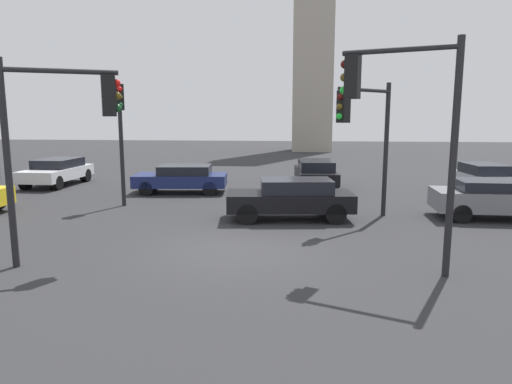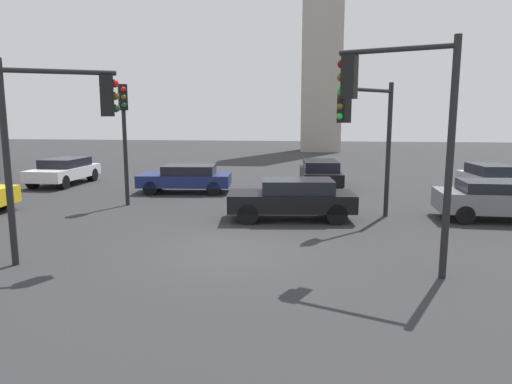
{
  "view_description": "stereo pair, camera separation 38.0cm",
  "coord_description": "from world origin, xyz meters",
  "px_view_note": "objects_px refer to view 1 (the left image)",
  "views": [
    {
      "loc": [
        1.81,
        -11.97,
        3.6
      ],
      "look_at": [
        0.4,
        2.42,
        1.21
      ],
      "focal_mm": 32.68,
      "sensor_mm": 36.0,
      "label": 1
    },
    {
      "loc": [
        2.19,
        -11.93,
        3.6
      ],
      "look_at": [
        0.4,
        2.42,
        1.21
      ],
      "focal_mm": 32.68,
      "sensor_mm": 36.0,
      "label": 2
    }
  ],
  "objects_px": {
    "car_2": "(57,171)",
    "car_7": "(182,178)",
    "traffic_light_0": "(401,110)",
    "traffic_light_1": "(365,124)",
    "traffic_light_2": "(120,121)",
    "traffic_light_3": "(61,122)",
    "car_3": "(485,178)",
    "car_4": "(500,198)",
    "car_1": "(291,198)",
    "car_0": "(315,173)"
  },
  "relations": [
    {
      "from": "car_0",
      "to": "car_1",
      "type": "bearing_deg",
      "value": 167.77
    },
    {
      "from": "car_7",
      "to": "car_3",
      "type": "bearing_deg",
      "value": 178.77
    },
    {
      "from": "car_1",
      "to": "car_7",
      "type": "xyz_separation_m",
      "value": [
        -5.22,
        5.16,
        -0.06
      ]
    },
    {
      "from": "traffic_light_1",
      "to": "traffic_light_3",
      "type": "xyz_separation_m",
      "value": [
        -7.8,
        -5.28,
        0.13
      ]
    },
    {
      "from": "car_2",
      "to": "car_7",
      "type": "distance_m",
      "value": 7.26
    },
    {
      "from": "car_3",
      "to": "car_7",
      "type": "height_order",
      "value": "car_3"
    },
    {
      "from": "traffic_light_1",
      "to": "car_3",
      "type": "distance_m",
      "value": 9.21
    },
    {
      "from": "traffic_light_0",
      "to": "traffic_light_1",
      "type": "xyz_separation_m",
      "value": [
        -0.12,
        5.04,
        -0.4
      ]
    },
    {
      "from": "traffic_light_1",
      "to": "car_4",
      "type": "relative_size",
      "value": 1.03
    },
    {
      "from": "car_3",
      "to": "traffic_light_2",
      "type": "bearing_deg",
      "value": -79.36
    },
    {
      "from": "car_2",
      "to": "car_4",
      "type": "height_order",
      "value": "car_4"
    },
    {
      "from": "car_7",
      "to": "car_0",
      "type": "bearing_deg",
      "value": -165.44
    },
    {
      "from": "car_7",
      "to": "car_4",
      "type": "bearing_deg",
      "value": 155.11
    },
    {
      "from": "car_0",
      "to": "car_7",
      "type": "relative_size",
      "value": 1.05
    },
    {
      "from": "car_4",
      "to": "traffic_light_3",
      "type": "bearing_deg",
      "value": -153.11
    },
    {
      "from": "traffic_light_1",
      "to": "traffic_light_2",
      "type": "distance_m",
      "value": 9.35
    },
    {
      "from": "traffic_light_1",
      "to": "car_2",
      "type": "distance_m",
      "value": 16.43
    },
    {
      "from": "traffic_light_1",
      "to": "car_7",
      "type": "relative_size",
      "value": 1.07
    },
    {
      "from": "traffic_light_2",
      "to": "car_1",
      "type": "distance_m",
      "value": 7.45
    },
    {
      "from": "traffic_light_1",
      "to": "car_2",
      "type": "relative_size",
      "value": 1.07
    },
    {
      "from": "car_7",
      "to": "traffic_light_2",
      "type": "bearing_deg",
      "value": 59.91
    },
    {
      "from": "traffic_light_2",
      "to": "car_0",
      "type": "height_order",
      "value": "traffic_light_2"
    },
    {
      "from": "traffic_light_3",
      "to": "car_2",
      "type": "relative_size",
      "value": 1.11
    },
    {
      "from": "car_3",
      "to": "car_4",
      "type": "relative_size",
      "value": 0.89
    },
    {
      "from": "traffic_light_2",
      "to": "car_2",
      "type": "distance_m",
      "value": 7.93
    },
    {
      "from": "traffic_light_0",
      "to": "car_2",
      "type": "height_order",
      "value": "traffic_light_0"
    },
    {
      "from": "traffic_light_0",
      "to": "traffic_light_2",
      "type": "xyz_separation_m",
      "value": [
        -9.29,
        6.88,
        -0.35
      ]
    },
    {
      "from": "traffic_light_3",
      "to": "car_1",
      "type": "xyz_separation_m",
      "value": [
        5.38,
        5.27,
        -2.67
      ]
    },
    {
      "from": "traffic_light_2",
      "to": "traffic_light_3",
      "type": "xyz_separation_m",
      "value": [
        1.36,
        -7.11,
        0.08
      ]
    },
    {
      "from": "traffic_light_3",
      "to": "car_7",
      "type": "height_order",
      "value": "traffic_light_3"
    },
    {
      "from": "car_0",
      "to": "car_2",
      "type": "bearing_deg",
      "value": 88.04
    },
    {
      "from": "traffic_light_0",
      "to": "traffic_light_2",
      "type": "height_order",
      "value": "traffic_light_0"
    },
    {
      "from": "traffic_light_2",
      "to": "car_4",
      "type": "xyz_separation_m",
      "value": [
        13.98,
        -1.06,
        -2.61
      ]
    },
    {
      "from": "car_0",
      "to": "car_2",
      "type": "xyz_separation_m",
      "value": [
        -13.3,
        -0.55,
        0.0
      ]
    },
    {
      "from": "traffic_light_2",
      "to": "car_3",
      "type": "distance_m",
      "value": 16.29
    },
    {
      "from": "traffic_light_2",
      "to": "traffic_light_3",
      "type": "height_order",
      "value": "traffic_light_3"
    },
    {
      "from": "car_4",
      "to": "car_3",
      "type": "bearing_deg",
      "value": 75.93
    },
    {
      "from": "car_3",
      "to": "car_1",
      "type": "bearing_deg",
      "value": -59.73
    },
    {
      "from": "traffic_light_1",
      "to": "traffic_light_2",
      "type": "xyz_separation_m",
      "value": [
        -9.17,
        1.83,
        0.05
      ]
    },
    {
      "from": "traffic_light_1",
      "to": "car_1",
      "type": "xyz_separation_m",
      "value": [
        -2.42,
        -0.0,
        -2.54
      ]
    },
    {
      "from": "car_1",
      "to": "car_4",
      "type": "relative_size",
      "value": 0.98
    },
    {
      "from": "car_0",
      "to": "car_2",
      "type": "height_order",
      "value": "car_0"
    },
    {
      "from": "traffic_light_2",
      "to": "traffic_light_3",
      "type": "bearing_deg",
      "value": -20.33
    },
    {
      "from": "traffic_light_2",
      "to": "car_4",
      "type": "distance_m",
      "value": 14.26
    },
    {
      "from": "car_1",
      "to": "traffic_light_1",
      "type": "bearing_deg",
      "value": 173.53
    },
    {
      "from": "traffic_light_1",
      "to": "car_4",
      "type": "xyz_separation_m",
      "value": [
        4.82,
        0.77,
        -2.56
      ]
    },
    {
      "from": "car_3",
      "to": "car_7",
      "type": "distance_m",
      "value": 13.99
    },
    {
      "from": "car_2",
      "to": "car_4",
      "type": "bearing_deg",
      "value": 73.65
    },
    {
      "from": "car_3",
      "to": "traffic_light_1",
      "type": "bearing_deg",
      "value": -50.63
    },
    {
      "from": "traffic_light_3",
      "to": "car_2",
      "type": "distance_m",
      "value": 14.24
    }
  ]
}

